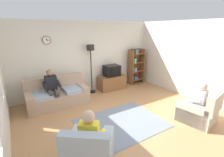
% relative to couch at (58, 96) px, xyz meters
% --- Properties ---
extents(ground_plane, '(12.00, 12.00, 0.00)m').
position_rel_couch_xyz_m(ground_plane, '(1.40, -1.93, -0.31)').
color(ground_plane, '#B27F51').
extents(back_wall_assembly, '(6.20, 0.17, 2.70)m').
position_rel_couch_xyz_m(back_wall_assembly, '(1.40, 0.73, 1.04)').
color(back_wall_assembly, silver).
rests_on(back_wall_assembly, ground_plane).
extents(right_wall, '(0.12, 5.80, 2.70)m').
position_rel_couch_xyz_m(right_wall, '(4.26, -1.93, 1.04)').
color(right_wall, silver).
rests_on(right_wall, ground_plane).
extents(couch, '(1.90, 0.88, 0.90)m').
position_rel_couch_xyz_m(couch, '(0.00, 0.00, 0.00)').
color(couch, tan).
rests_on(couch, ground_plane).
extents(tv_stand, '(1.10, 0.56, 0.57)m').
position_rel_couch_xyz_m(tv_stand, '(2.27, 0.32, -0.03)').
color(tv_stand, brown).
rests_on(tv_stand, ground_plane).
extents(tv, '(0.60, 0.49, 0.44)m').
position_rel_couch_xyz_m(tv, '(2.27, 0.29, 0.48)').
color(tv, black).
rests_on(tv, tv_stand).
extents(bookshelf, '(0.68, 0.36, 1.57)m').
position_rel_couch_xyz_m(bookshelf, '(3.56, 0.39, 0.50)').
color(bookshelf, brown).
rests_on(bookshelf, ground_plane).
extents(floor_lamp, '(0.28, 0.28, 1.85)m').
position_rel_couch_xyz_m(floor_lamp, '(1.42, 0.42, 1.14)').
color(floor_lamp, black).
rests_on(floor_lamp, ground_plane).
extents(armchair_near_window, '(1.17, 1.18, 0.90)m').
position_rel_couch_xyz_m(armchair_near_window, '(-0.15, -2.88, -0.02)').
color(armchair_near_window, '#9EADBC').
rests_on(armchair_near_window, ground_plane).
extents(armchair_near_bookshelf, '(0.96, 1.02, 0.90)m').
position_rel_couch_xyz_m(armchair_near_bookshelf, '(2.95, -3.04, -0.02)').
color(armchair_near_bookshelf, '#BCAD99').
rests_on(armchair_near_bookshelf, ground_plane).
extents(area_rug, '(2.20, 1.70, 0.01)m').
position_rel_couch_xyz_m(area_rug, '(1.13, -2.03, -0.31)').
color(area_rug, slate).
rests_on(area_rug, ground_plane).
extents(person_on_couch, '(0.51, 0.54, 1.24)m').
position_rel_couch_xyz_m(person_on_couch, '(-0.16, -0.11, 0.39)').
color(person_on_couch, black).
rests_on(person_on_couch, ground_plane).
extents(person_in_left_armchair, '(0.62, 0.64, 1.12)m').
position_rel_couch_xyz_m(person_in_left_armchair, '(-0.10, -2.81, 0.29)').
color(person_in_left_armchair, yellow).
rests_on(person_in_left_armchair, ground_plane).
extents(person_in_right_armchair, '(0.57, 0.59, 1.12)m').
position_rel_couch_xyz_m(person_in_right_armchair, '(2.93, -2.95, 0.29)').
color(person_in_right_armchair, silver).
rests_on(person_in_right_armchair, ground_plane).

